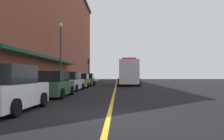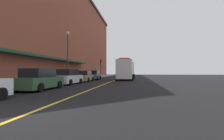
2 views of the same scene
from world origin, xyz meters
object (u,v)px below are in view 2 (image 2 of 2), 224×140
object	(u,v)px
street_lamp_left	(68,51)
traffic_light_near	(101,65)
parked_car_4	(94,75)
box_truck	(126,70)
parking_meter_0	(55,75)
parked_car_3	(84,76)
parked_car_2	(68,77)
parked_car_1	(40,80)
parking_meter_1	(75,74)

from	to	relation	value
street_lamp_left	traffic_light_near	size ratio (longest dim) A/B	1.61
parked_car_4	box_truck	bearing A→B (deg)	-89.66
parked_car_4	parking_meter_0	distance (m)	11.89
box_truck	street_lamp_left	xyz separation A→B (m)	(-7.71, -7.13, 2.68)
parked_car_3	parked_car_4	distance (m)	5.57
parked_car_2	street_lamp_left	xyz separation A→B (m)	(-1.90, 4.24, 3.60)
street_lamp_left	parked_car_4	bearing A→B (deg)	73.85
parked_car_1	parking_meter_0	bearing A→B (deg)	15.21
street_lamp_left	parked_car_2	bearing A→B (deg)	-65.88
traffic_light_near	parking_meter_1	bearing A→B (deg)	-90.20
parked_car_2	street_lamp_left	distance (m)	5.88
traffic_light_near	parking_meter_0	bearing A→B (deg)	-90.15
parking_meter_0	street_lamp_left	distance (m)	5.90
parking_meter_0	traffic_light_near	bearing A→B (deg)	89.85
parked_car_1	parked_car_3	distance (m)	11.65
parked_car_1	parking_meter_1	size ratio (longest dim) A/B	3.53
parked_car_2	parking_meter_0	xyz separation A→B (m)	(-1.30, -0.59, 0.26)
parked_car_1	box_truck	bearing A→B (deg)	-17.70
parking_meter_1	parked_car_3	bearing A→B (deg)	12.20
parked_car_3	traffic_light_near	bearing A→B (deg)	2.19
parked_car_3	parking_meter_1	size ratio (longest dim) A/B	3.36
traffic_light_near	parked_car_1	bearing A→B (deg)	-87.32
parked_car_2	parked_car_4	distance (m)	11.21
parked_car_1	parking_meter_0	xyz separation A→B (m)	(-1.43, 5.42, 0.27)
parked_car_2	parking_meter_1	size ratio (longest dim) A/B	3.61
parked_car_2	parked_car_4	xyz separation A→B (m)	(0.12, 11.21, -0.03)
parked_car_4	parking_meter_1	distance (m)	6.04
parked_car_1	parked_car_2	bearing A→B (deg)	1.66
parked_car_1	box_truck	distance (m)	18.31
parked_car_4	traffic_light_near	size ratio (longest dim) A/B	0.98
box_truck	parked_car_3	bearing A→B (deg)	-43.51
parking_meter_0	street_lamp_left	xyz separation A→B (m)	(-0.60, 4.83, 3.34)
parked_car_1	parked_car_3	world-z (taller)	parked_car_1
box_truck	parking_meter_1	size ratio (longest dim) A/B	5.98
parking_meter_0	traffic_light_near	size ratio (longest dim) A/B	0.31
parking_meter_0	parked_car_2	bearing A→B (deg)	24.36
parked_car_1	parked_car_2	size ratio (longest dim) A/B	0.98
parked_car_4	street_lamp_left	world-z (taller)	street_lamp_left
parked_car_4	parking_meter_0	xyz separation A→B (m)	(-1.42, -11.80, 0.28)
traffic_light_near	parked_car_2	bearing A→B (deg)	-86.96
parked_car_4	parked_car_3	bearing A→B (deg)	178.24
parked_car_1	parked_car_4	xyz separation A→B (m)	(-0.01, 17.22, -0.01)
parked_car_3	traffic_light_near	distance (m)	17.85
parked_car_1	parked_car_3	xyz separation A→B (m)	(-0.06, 11.65, -0.05)
box_truck	parking_meter_0	distance (m)	13.93
parked_car_1	street_lamp_left	distance (m)	11.06
street_lamp_left	traffic_light_near	xyz separation A→B (m)	(0.66, 19.04, -1.24)
parking_meter_1	parked_car_2	bearing A→B (deg)	-76.33
street_lamp_left	parking_meter_1	bearing A→B (deg)	61.43
street_lamp_left	parked_car_1	bearing A→B (deg)	-78.78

